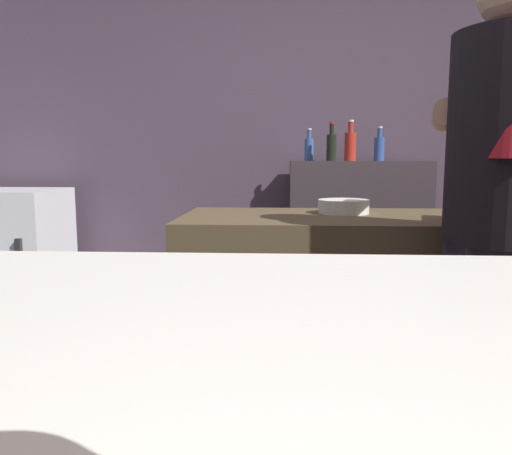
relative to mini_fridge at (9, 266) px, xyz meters
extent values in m
cube|color=#4E4050|center=(2.02, 0.45, 0.87)|extent=(5.20, 0.10, 2.70)
cube|color=#4C4029|center=(2.37, -1.08, -0.01)|extent=(2.10, 0.60, 0.92)
cube|color=#3B3338|center=(2.17, 0.17, 0.09)|extent=(0.85, 0.36, 1.12)
cube|color=white|center=(0.00, 0.00, 0.00)|extent=(0.65, 0.55, 0.95)
cube|color=#262626|center=(0.23, -0.29, 0.05)|extent=(0.03, 0.03, 0.34)
cube|color=#282630|center=(2.34, -1.53, -0.03)|extent=(0.28, 0.20, 0.90)
cylinder|color=black|center=(2.34, -1.53, 0.71)|extent=(0.34, 0.34, 0.58)
cylinder|color=tan|center=(2.22, -1.33, 0.79)|extent=(0.16, 0.33, 0.08)
cylinder|color=silver|center=(1.94, -1.00, 0.47)|extent=(0.20, 0.20, 0.05)
cylinder|color=#B82D20|center=(2.13, 0.24, 0.73)|extent=(0.07, 0.07, 0.17)
cylinder|color=#B82D20|center=(2.13, 0.24, 0.86)|extent=(0.03, 0.03, 0.07)
cylinder|color=white|center=(2.13, 0.24, 0.90)|extent=(0.04, 0.04, 0.01)
cylinder|color=black|center=(1.99, 0.07, 0.73)|extent=(0.06, 0.06, 0.16)
cylinder|color=black|center=(1.99, 0.07, 0.83)|extent=(0.03, 0.03, 0.06)
cylinder|color=red|center=(1.99, 0.07, 0.87)|extent=(0.03, 0.03, 0.01)
cylinder|color=#315298|center=(2.30, 0.23, 0.72)|extent=(0.06, 0.06, 0.14)
cylinder|color=#315298|center=(2.30, 0.23, 0.82)|extent=(0.03, 0.03, 0.06)
cylinder|color=silver|center=(2.30, 0.23, 0.85)|extent=(0.03, 0.03, 0.01)
cylinder|color=#355C98|center=(1.87, 0.19, 0.72)|extent=(0.06, 0.06, 0.14)
cylinder|color=#355C98|center=(1.87, 0.19, 0.81)|extent=(0.02, 0.02, 0.05)
cylinder|color=silver|center=(1.87, 0.19, 0.84)|extent=(0.03, 0.03, 0.01)
camera|label=1|loc=(1.70, -2.98, 0.66)|focal=35.25mm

